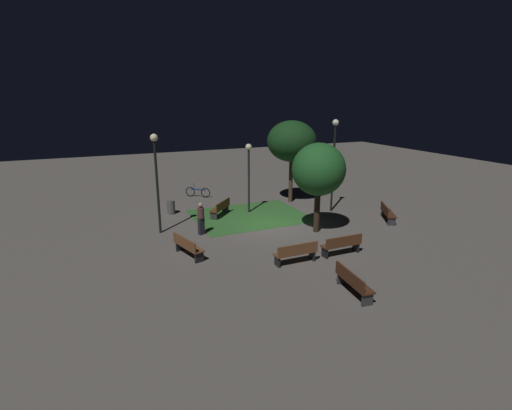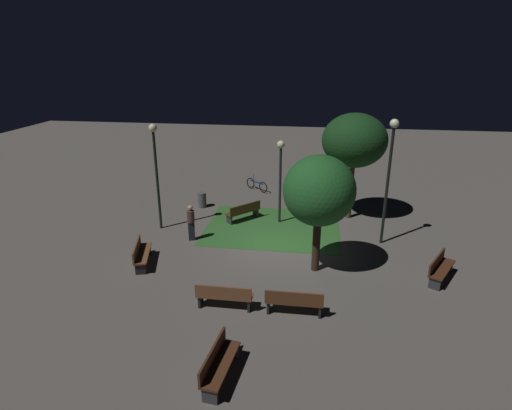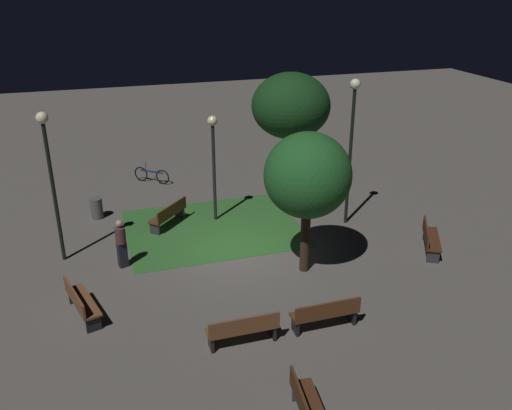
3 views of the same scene
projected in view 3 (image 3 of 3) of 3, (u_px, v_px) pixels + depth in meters
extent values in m
plane|color=#56514C|center=(235.00, 251.00, 17.97)|extent=(60.00, 60.00, 0.00)
cube|color=#2D6028|center=(213.00, 228.00, 19.59)|extent=(6.16, 4.98, 0.01)
cube|color=brown|center=(242.00, 328.00, 13.34)|extent=(1.80, 0.49, 0.06)
cube|color=brown|center=(245.00, 325.00, 13.06)|extent=(1.80, 0.07, 0.40)
cube|color=black|center=(211.00, 342.00, 13.21)|extent=(0.08, 0.38, 0.42)
cube|color=black|center=(273.00, 330.00, 13.65)|extent=(0.08, 0.38, 0.42)
cube|color=#512D19|center=(324.00, 312.00, 13.94)|extent=(1.80, 0.49, 0.06)
cube|color=#512D19|center=(328.00, 309.00, 13.67)|extent=(1.80, 0.07, 0.40)
cube|color=black|center=(295.00, 326.00, 13.81)|extent=(0.08, 0.38, 0.42)
cube|color=black|center=(352.00, 315.00, 14.26)|extent=(0.08, 0.38, 0.42)
cube|color=brown|center=(83.00, 302.00, 14.41)|extent=(0.94, 1.86, 0.06)
cube|color=brown|center=(74.00, 297.00, 14.21)|extent=(0.54, 1.75, 0.40)
cube|color=black|center=(76.00, 295.00, 15.12)|extent=(0.39, 0.18, 0.42)
cube|color=black|center=(94.00, 324.00, 13.88)|extent=(0.39, 0.18, 0.42)
cube|color=#422314|center=(432.00, 239.00, 17.80)|extent=(1.30, 1.80, 0.06)
cube|color=#422314|center=(426.00, 232.00, 17.75)|extent=(0.93, 1.60, 0.40)
cube|color=#2D2D33|center=(429.00, 235.00, 18.62)|extent=(0.37, 0.26, 0.42)
cube|color=#2D2D33|center=(433.00, 257.00, 17.18)|extent=(0.37, 0.26, 0.42)
cube|color=#512D19|center=(167.00, 214.00, 19.61)|extent=(1.58, 1.64, 0.06)
cube|color=#512D19|center=(172.00, 210.00, 19.43)|extent=(1.27, 1.36, 0.40)
cube|color=#2D2D33|center=(155.00, 229.00, 19.04)|extent=(0.34, 0.32, 0.42)
cube|color=#2D2D33|center=(180.00, 212.00, 20.36)|extent=(0.34, 0.32, 0.42)
cube|color=#422314|center=(302.00, 403.00, 10.69)|extent=(0.27, 1.80, 0.40)
cube|color=#2D2D33|center=(301.00, 392.00, 11.63)|extent=(0.39, 0.12, 0.42)
cylinder|color=#2D2116|center=(305.00, 235.00, 16.36)|extent=(0.29, 0.29, 2.44)
ellipsoid|color=#1E5623|center=(308.00, 175.00, 15.60)|extent=(2.57, 2.57, 2.54)
cylinder|color=#423021|center=(289.00, 164.00, 21.56)|extent=(0.25, 0.25, 3.02)
ellipsoid|color=#143816|center=(291.00, 106.00, 20.63)|extent=(3.03, 3.03, 2.53)
cylinder|color=black|center=(54.00, 195.00, 16.57)|extent=(0.12, 0.12, 4.52)
sphere|color=#F4E5B2|center=(42.00, 118.00, 15.61)|extent=(0.36, 0.36, 0.36)
cylinder|color=black|center=(214.00, 174.00, 19.56)|extent=(0.12, 0.12, 3.64)
sphere|color=#F4E5B2|center=(212.00, 121.00, 18.78)|extent=(0.36, 0.36, 0.36)
cylinder|color=black|center=(350.00, 159.00, 19.06)|extent=(0.12, 0.12, 4.96)
sphere|color=#F2EDCC|center=(355.00, 84.00, 18.02)|extent=(0.36, 0.36, 0.36)
cylinder|color=#4C4C4C|center=(97.00, 208.00, 20.24)|extent=(0.44, 0.44, 0.80)
torus|color=black|center=(163.00, 177.00, 23.55)|extent=(0.55, 0.46, 0.66)
torus|color=black|center=(141.00, 174.00, 23.92)|extent=(0.55, 0.46, 0.66)
cube|color=navy|center=(151.00, 172.00, 23.66)|extent=(0.88, 0.72, 0.08)
cylinder|color=navy|center=(146.00, 166.00, 23.67)|extent=(0.03, 0.03, 0.40)
cube|color=black|center=(123.00, 255.00, 16.87)|extent=(0.33, 0.28, 0.84)
cylinder|color=#4C2D2D|center=(120.00, 235.00, 16.60)|extent=(0.32, 0.32, 0.52)
sphere|color=tan|center=(119.00, 223.00, 16.44)|extent=(0.22, 0.22, 0.22)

